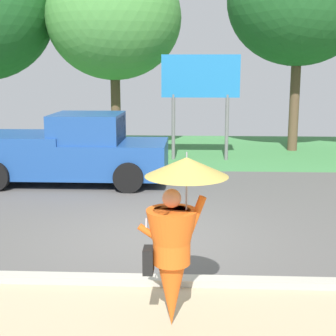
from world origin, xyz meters
name	(u,v)px	position (x,y,z in m)	size (l,w,h in m)	color
ground_plane	(162,198)	(0.00, 2.95, -0.05)	(40.00, 22.00, 0.20)	#565451
monk_pedestrian	(175,240)	(0.52, -3.17, 1.08)	(1.05, 0.96, 2.13)	#E55B19
pickup_truck	(71,151)	(-2.53, 4.33, 0.87)	(5.20, 2.28, 1.88)	#1E478C
roadside_billboard	(201,84)	(0.99, 7.97, 2.55)	(2.60, 0.12, 3.50)	slate
tree_right_far	(114,18)	(-2.16, 9.92, 4.84)	(4.92, 4.92, 7.09)	brown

